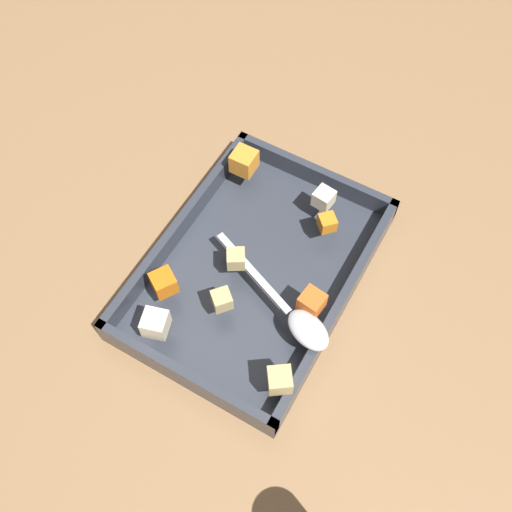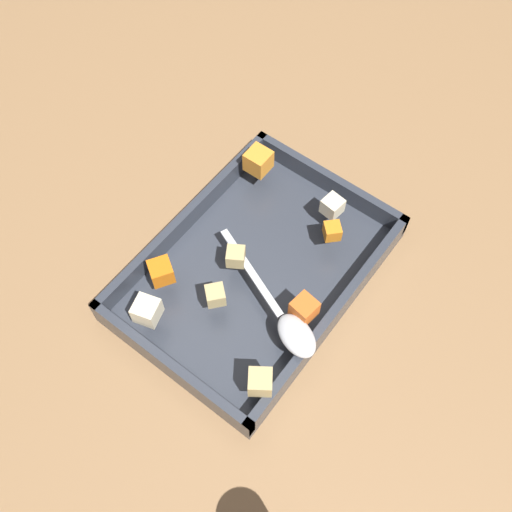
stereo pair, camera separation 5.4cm
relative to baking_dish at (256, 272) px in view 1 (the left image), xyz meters
The scene contains 12 objects.
ground_plane 0.02m from the baking_dish, 138.10° to the right, with size 4.00×4.00×0.00m, color #936D47.
baking_dish is the anchor object (origin of this frame).
carrot_chunk_heap_top 0.14m from the baking_dish, 139.31° to the left, with size 0.03×0.03×0.03m, color orange.
carrot_chunk_mid_left 0.12m from the baking_dish, 32.30° to the right, with size 0.02×0.02×0.02m, color orange.
carrot_chunk_center 0.11m from the baking_dish, 105.05° to the right, with size 0.03×0.03×0.03m, color orange.
carrot_chunk_corner_ne 0.17m from the baking_dish, 36.11° to the left, with size 0.03×0.03×0.03m, color orange.
potato_chunk_front_center 0.17m from the baking_dish, 158.30° to the left, with size 0.03×0.03×0.03m, color beige.
potato_chunk_far_right 0.09m from the baking_dish, behind, with size 0.02×0.02×0.02m, color tan.
potato_chunk_under_handle 0.18m from the baking_dish, 141.01° to the right, with size 0.03×0.03×0.03m, color tan.
potato_chunk_heap_side 0.06m from the baking_dish, 131.32° to the left, with size 0.02×0.02×0.02m, color tan.
potato_chunk_near_left 0.14m from the baking_dish, 16.26° to the right, with size 0.03×0.03×0.03m, color beige.
serving_spoon 0.12m from the baking_dish, 119.60° to the right, with size 0.10×0.21×0.02m.
Camera 1 is at (-0.34, -0.19, 0.76)m, focal length 41.99 mm.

